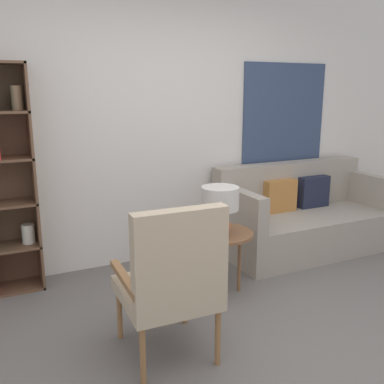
{
  "coord_description": "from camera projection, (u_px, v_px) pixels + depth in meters",
  "views": [
    {
      "loc": [
        -1.46,
        -1.85,
        1.66
      ],
      "look_at": [
        -0.09,
        1.02,
        0.9
      ],
      "focal_mm": 40.0,
      "sensor_mm": 36.0,
      "label": 1
    }
  ],
  "objects": [
    {
      "name": "armchair",
      "position": [
        173.0,
        276.0,
        2.55
      ],
      "size": [
        0.58,
        0.62,
        1.02
      ],
      "color": "olive",
      "rests_on": "ground_plane"
    },
    {
      "name": "couch",
      "position": [
        302.0,
        218.0,
        4.56
      ],
      "size": [
        1.82,
        0.86,
        0.89
      ],
      "color": "#9E9384",
      "rests_on": "ground_plane"
    },
    {
      "name": "wall_back",
      "position": [
        159.0,
        123.0,
        4.11
      ],
      "size": [
        6.4,
        0.08,
        2.7
      ],
      "color": "silver",
      "rests_on": "ground_plane"
    },
    {
      "name": "side_table",
      "position": [
        220.0,
        238.0,
        3.53
      ],
      "size": [
        0.54,
        0.54,
        0.52
      ],
      "color": "brown",
      "rests_on": "ground_plane"
    },
    {
      "name": "ground_plane",
      "position": [
        277.0,
        368.0,
        2.62
      ],
      "size": [
        14.0,
        14.0,
        0.0
      ],
      "primitive_type": "plane",
      "color": "#66605B"
    },
    {
      "name": "table_lamp",
      "position": [
        220.0,
        205.0,
        3.39
      ],
      "size": [
        0.3,
        0.3,
        0.4
      ],
      "color": "#C65128",
      "rests_on": "side_table"
    }
  ]
}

